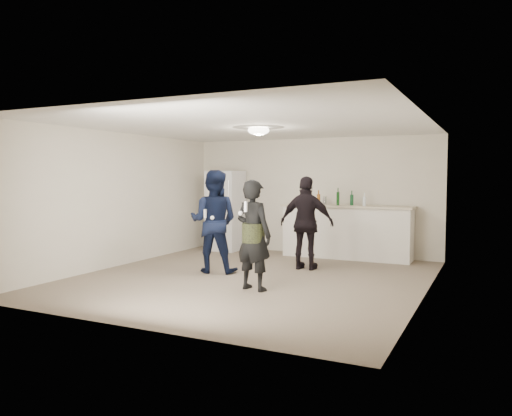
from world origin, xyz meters
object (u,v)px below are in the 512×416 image
at_px(counter, 347,233).
at_px(shaker, 325,200).
at_px(fridge, 226,211).
at_px(spectator, 307,223).
at_px(man, 214,221).
at_px(woman, 253,235).

xyz_separation_m(counter, shaker, (-0.51, 0.10, 0.65)).
relative_size(counter, fridge, 1.44).
distance_m(counter, spectator, 1.59).
height_order(fridge, shaker, fridge).
xyz_separation_m(counter, fridge, (-2.80, -0.07, 0.38)).
height_order(fridge, man, fridge).
relative_size(counter, man, 1.45).
bearing_deg(woman, man, -25.50).
xyz_separation_m(fridge, man, (1.11, -2.41, -0.01)).
bearing_deg(counter, woman, -97.62).
relative_size(counter, spectator, 1.55).
bearing_deg(man, counter, -137.90).
relative_size(fridge, man, 1.01).
xyz_separation_m(fridge, shaker, (2.29, 0.17, 0.28)).
relative_size(man, woman, 1.10).
bearing_deg(counter, fridge, -178.57).
bearing_deg(spectator, woman, 83.25).
relative_size(shaker, woman, 0.10).
xyz_separation_m(shaker, spectator, (0.19, -1.63, -0.33)).
xyz_separation_m(fridge, spectator, (2.48, -1.46, -0.06)).
bearing_deg(spectator, counter, -104.09).
bearing_deg(counter, man, -124.25).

